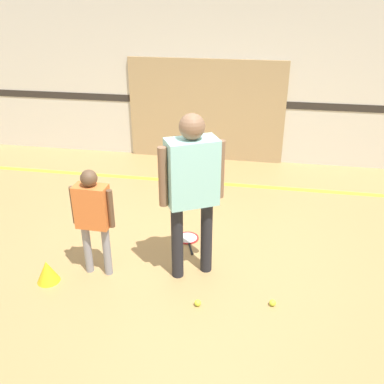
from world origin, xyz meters
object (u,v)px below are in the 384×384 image
(person_student_left, at_px, (93,212))
(training_cone, at_px, (47,271))
(racket_spare_on_floor, at_px, (188,239))
(person_instructor, at_px, (192,181))
(tennis_ball_by_spare_racket, at_px, (177,229))
(tennis_ball_stray_left, at_px, (273,303))
(tennis_ball_near_instructor, at_px, (198,303))

(person_student_left, xyz_separation_m, training_cone, (-0.47, -0.25, -0.63))
(person_student_left, height_order, racket_spare_on_floor, person_student_left)
(person_instructor, relative_size, training_cone, 7.19)
(tennis_ball_by_spare_racket, bearing_deg, person_instructor, -67.41)
(tennis_ball_by_spare_racket, xyz_separation_m, training_cone, (-1.14, -1.22, 0.09))
(person_instructor, height_order, racket_spare_on_floor, person_instructor)
(racket_spare_on_floor, bearing_deg, person_student_left, -65.13)
(person_instructor, xyz_separation_m, person_student_left, (-1.00, -0.17, -0.35))
(person_instructor, height_order, tennis_ball_stray_left, person_instructor)
(racket_spare_on_floor, bearing_deg, training_cone, -70.41)
(tennis_ball_near_instructor, bearing_deg, racket_spare_on_floor, 105.10)
(tennis_ball_near_instructor, distance_m, tennis_ball_stray_left, 0.73)
(training_cone, bearing_deg, tennis_ball_near_instructor, -3.86)
(racket_spare_on_floor, bearing_deg, tennis_ball_by_spare_racket, -153.13)
(person_instructor, distance_m, training_cone, 1.81)
(person_student_left, height_order, tennis_ball_stray_left, person_student_left)
(person_instructor, distance_m, tennis_ball_stray_left, 1.43)
(racket_spare_on_floor, bearing_deg, person_instructor, -4.97)
(tennis_ball_near_instructor, height_order, tennis_ball_stray_left, same)
(racket_spare_on_floor, height_order, training_cone, training_cone)
(tennis_ball_near_instructor, bearing_deg, tennis_ball_by_spare_racket, 109.98)
(training_cone, bearing_deg, tennis_ball_stray_left, 0.44)
(racket_spare_on_floor, bearing_deg, tennis_ball_stray_left, 25.40)
(person_student_left, bearing_deg, racket_spare_on_floor, 46.11)
(person_instructor, height_order, person_student_left, person_instructor)
(racket_spare_on_floor, xyz_separation_m, tennis_ball_by_spare_racket, (-0.17, 0.16, 0.02))
(tennis_ball_by_spare_racket, distance_m, tennis_ball_stray_left, 1.70)
(racket_spare_on_floor, distance_m, tennis_ball_near_instructor, 1.21)
(tennis_ball_by_spare_racket, relative_size, training_cone, 0.27)
(racket_spare_on_floor, relative_size, tennis_ball_stray_left, 8.03)
(person_instructor, xyz_separation_m, training_cone, (-1.47, -0.42, -0.98))
(racket_spare_on_floor, distance_m, training_cone, 1.69)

